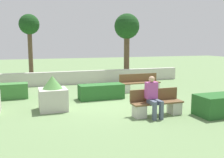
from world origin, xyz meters
TOP-DOWN VIEW (x-y plane):
  - ground_plane at (0.00, 0.00)m, footprint 60.00×60.00m
  - perimeter_wall at (0.00, 5.11)m, footprint 12.63×0.30m
  - bench_front at (0.98, -2.05)m, footprint 1.77×0.49m
  - bench_left_side at (2.25, 1.90)m, footprint 2.05×0.48m
  - person_seated_man at (0.75, -2.19)m, footprint 0.38×0.64m
  - hedge_block_near_right at (-0.06, 0.91)m, footprint 1.91×0.73m
  - hedge_block_mid_left at (-4.08, 2.22)m, footprint 2.12×0.66m
  - planter_corner_right at (-2.20, -0.25)m, footprint 0.96×0.96m
  - tree_leftmost at (-2.77, 5.86)m, footprint 1.13×1.13m
  - tree_center_left at (3.22, 5.95)m, footprint 1.62×1.62m

SIDE VIEW (x-z plane):
  - ground_plane at x=0.00m, z-range 0.00..0.00m
  - hedge_block_near_right at x=-0.06m, z-range 0.00..0.63m
  - bench_front at x=0.98m, z-range -0.10..0.76m
  - hedge_block_mid_left at x=-4.08m, z-range 0.00..0.66m
  - bench_left_side at x=2.25m, z-range -0.09..0.77m
  - perimeter_wall at x=0.00m, z-range 0.00..0.76m
  - planter_corner_right at x=-2.20m, z-range -0.08..1.16m
  - person_seated_man at x=0.75m, z-range 0.07..1.39m
  - tree_leftmost at x=-2.77m, z-range 1.22..5.21m
  - tree_center_left at x=3.22m, z-range 1.16..5.41m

